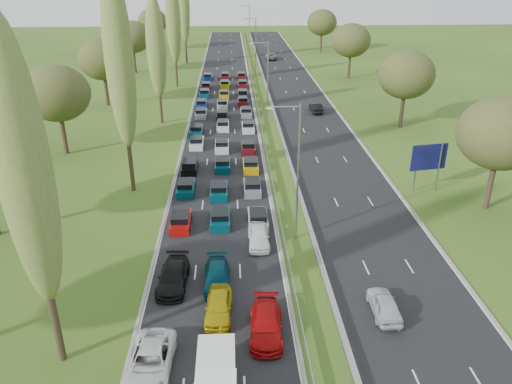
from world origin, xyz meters
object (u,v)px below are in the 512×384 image
object	(u,v)px
near_car_2	(150,362)
near_car_3	(173,276)
direction_sign	(429,159)
white_van_rear	(216,379)

from	to	relation	value
near_car_2	near_car_3	xyz separation A→B (m)	(0.45, 8.77, -0.01)
near_car_3	direction_sign	size ratio (longest dim) A/B	0.99
near_car_2	white_van_rear	xyz separation A→B (m)	(3.88, -1.85, 0.34)
near_car_3	white_van_rear	distance (m)	11.17
near_car_3	near_car_2	bearing A→B (deg)	-89.92
near_car_3	white_van_rear	world-z (taller)	white_van_rear
near_car_2	direction_sign	distance (m)	35.52
near_car_3	direction_sign	xyz separation A→B (m)	(24.91, 15.95, 2.80)
near_car_3	white_van_rear	size ratio (longest dim) A/B	0.95
white_van_rear	direction_sign	xyz separation A→B (m)	(21.47, 26.57, 2.45)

